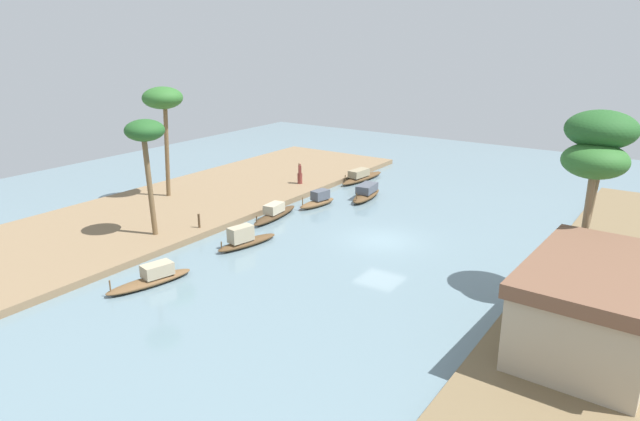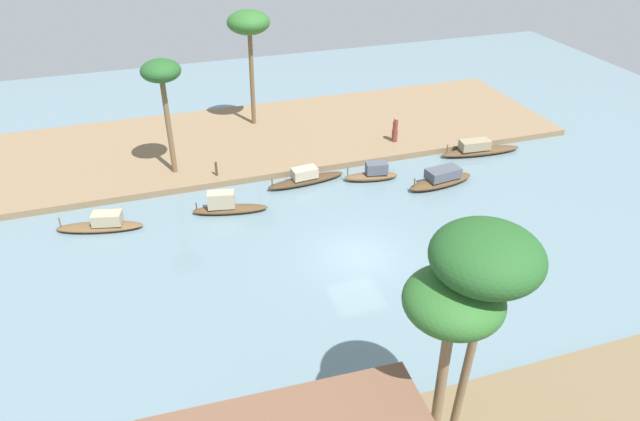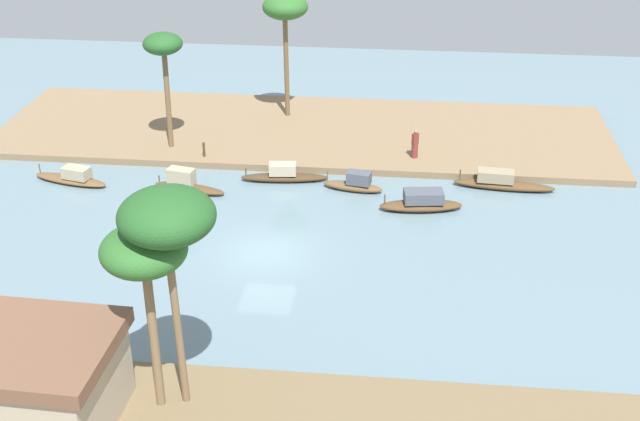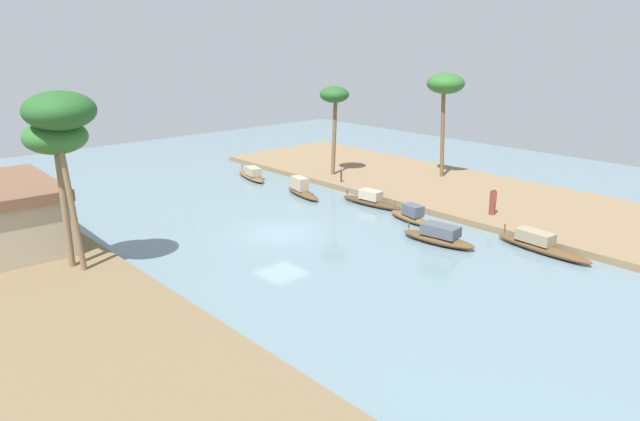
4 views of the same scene
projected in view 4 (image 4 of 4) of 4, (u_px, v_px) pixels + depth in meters
name	position (u px, v px, depth m)	size (l,w,h in m)	color
river_water	(281.00, 232.00, 33.27)	(66.35, 66.35, 0.00)	slate
riverbank_left	(438.00, 186.00, 42.54)	(37.26, 11.37, 0.39)	#846B4C
riverbank_right	(1.00, 305.00, 23.90)	(37.26, 11.37, 0.39)	brown
sampan_foreground	(371.00, 200.00, 38.32)	(4.81, 1.36, 1.03)	#47331E
sampan_open_hull	(252.00, 175.00, 45.47)	(4.48, 1.99, 0.98)	brown
sampan_near_left_bank	(439.00, 236.00, 31.32)	(4.33, 1.72, 1.06)	brown
sampan_with_red_awning	(302.00, 190.00, 40.69)	(4.10, 1.66, 1.26)	brown
sampan_with_tall_canopy	(410.00, 215.00, 35.03)	(3.31, 1.41, 1.10)	brown
sampan_upstream_small	(540.00, 245.00, 30.17)	(5.41, 1.40, 1.03)	brown
person_on_near_bank	(493.00, 203.00, 35.08)	(0.53, 0.53, 1.67)	brown
mooring_post	(341.00, 176.00, 42.89)	(0.14, 0.14, 0.86)	#4C3823
palm_tree_left_near	(446.00, 86.00, 42.69)	(2.76, 2.76, 7.74)	brown
palm_tree_left_far	(334.00, 98.00, 43.85)	(2.21, 2.21, 6.70)	brown
palm_tree_right_tall	(56.00, 140.00, 25.71)	(2.75, 2.75, 6.84)	#7F6647
palm_tree_right_short	(60.00, 113.00, 24.79)	(3.03, 3.03, 8.13)	#7F6647
riverside_building	(6.00, 214.00, 29.50)	(7.85, 4.90, 3.35)	tan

